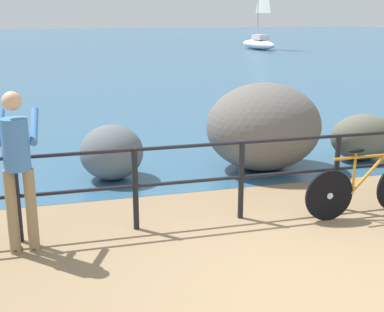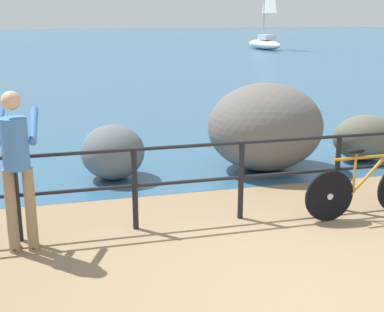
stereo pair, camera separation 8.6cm
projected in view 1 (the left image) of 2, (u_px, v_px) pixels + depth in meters
ground_plane at (100, 73)px, 23.54m from camera, size 120.00×120.00×0.10m
sea_surface at (71, 41)px, 49.55m from camera, size 120.00×90.00×0.01m
promenade_railing at (241, 171)px, 6.51m from camera, size 8.16×0.07×1.02m
bicycle at (376, 180)px, 6.67m from camera, size 1.70×0.48×0.92m
person_at_railing at (18, 165)px, 5.48m from camera, size 0.47×0.65×1.78m
breakwater_boulder_main at (264, 127)px, 8.61m from camera, size 1.94×1.69×1.45m
breakwater_boulder_left at (112, 152)px, 8.15m from camera, size 1.00×1.01×0.87m
breakwater_boulder_right at (362, 137)px, 9.26m from camera, size 1.19×0.86×0.82m
sailboat at (259, 40)px, 38.12m from camera, size 1.71×4.50×6.16m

